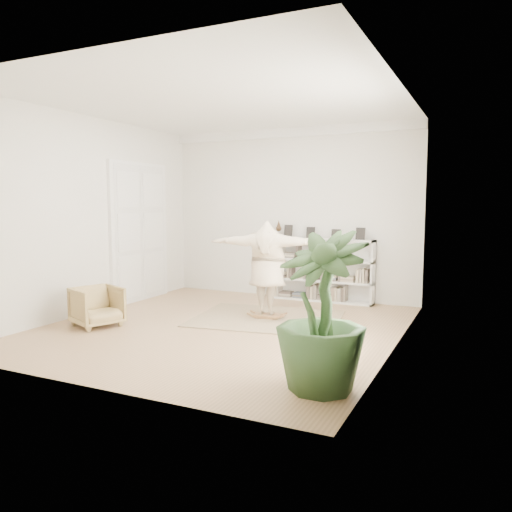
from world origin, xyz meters
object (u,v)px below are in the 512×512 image
(armchair, at_px, (97,306))
(rocker_board, at_px, (267,315))
(person, at_px, (267,266))
(houseplant, at_px, (321,312))
(bookshelf, at_px, (321,271))

(armchair, distance_m, rocker_board, 2.88)
(person, relative_size, houseplant, 1.16)
(bookshelf, height_order, person, person)
(person, height_order, houseplant, person)
(armchair, height_order, person, person)
(rocker_board, relative_size, person, 0.25)
(armchair, height_order, rocker_board, armchair)
(bookshelf, xyz_separation_m, person, (-0.34, -1.98, 0.30))
(bookshelf, xyz_separation_m, rocker_board, (-0.34, -1.98, -0.57))
(rocker_board, distance_m, person, 0.88)
(rocker_board, xyz_separation_m, houseplant, (1.89, -2.82, 0.80))
(armchair, bearing_deg, rocker_board, -32.17)
(rocker_board, bearing_deg, armchair, -152.88)
(rocker_board, distance_m, houseplant, 3.49)
(person, bearing_deg, houseplant, 115.33)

